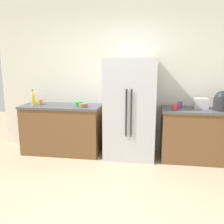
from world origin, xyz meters
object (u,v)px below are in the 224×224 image
Objects in this scene: bottle_a at (33,99)px; cup_c at (40,102)px; rice_cooker at (222,101)px; bowl_b at (83,105)px; cup_a at (179,106)px; cup_d at (175,107)px; toaster at (201,103)px; refrigerator at (130,109)px; cup_b at (180,104)px; bowl_a at (78,104)px.

bottle_a is 0.15m from cup_c.
rice_cooker is 2.30m from bowl_b.
cup_d is (-0.09, -0.22, 0.01)m from cup_a.
cup_a is 2.50m from cup_c.
toaster is at bearing 1.84° from cup_a.
toaster is 0.36m from cup_a.
rice_cooker is 3.03× the size of cup_d.
bowl_b is (-0.81, -0.09, 0.06)m from refrigerator.
bottle_a is 2.63m from cup_b.
bottle_a is 2.69× the size of cup_d.
refrigerator reaches higher than bowl_b.
cup_c reaches higher than bowl_b.
refrigerator is at bearing 1.62° from bottle_a.
cup_d is at bearing -170.90° from rice_cooker.
bottle_a is 0.95m from bowl_b.
bottle_a is (-1.76, -0.05, 0.14)m from refrigerator.
cup_c is at bearing -179.29° from toaster.
toaster is (1.19, 0.09, 0.12)m from refrigerator.
cup_d is 0.64× the size of bowl_a.
rice_cooker is 2.04× the size of bowl_b.
bowl_b is (-2.00, -0.18, -0.06)m from toaster.
refrigerator is at bearing 6.62° from bowl_b.
cup_c reaches higher than bowl_a.
toaster is at bearing 0.86° from bowl_a.
cup_d is (-0.45, -0.24, -0.04)m from toaster.
bowl_a reaches higher than bowl_b.
toaster is 0.32m from rice_cooker.
toaster reaches higher than bowl_b.
bottle_a is 2.59m from cup_a.
toaster is 2.40× the size of cup_c.
bowl_a is at bearing 132.33° from bowl_b.
rice_cooker is 0.67m from cup_a.
refrigerator is 1.77m from bottle_a.
toaster reaches higher than cup_b.
bowl_a is 1.05× the size of bowl_b.
cup_a is at bearing 5.92° from bowl_b.
cup_c is 2.42m from cup_d.
cup_c is at bearing 178.22° from refrigerator.
bowl_b is at bearing -2.70° from bottle_a.
cup_b is 0.94× the size of cup_c.
cup_c is 0.57× the size of bowl_a.
refrigerator reaches higher than cup_b.
refrigerator is at bearing 168.64° from cup_d.
cup_b is at bearing 12.28° from refrigerator.
cup_c is 0.59× the size of bowl_b.
cup_d reaches higher than cup_a.
refrigerator reaches higher than rice_cooker.
refrigerator is 0.84m from cup_a.
rice_cooker reaches higher than cup_c.
refrigerator is 10.46× the size of bowl_a.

